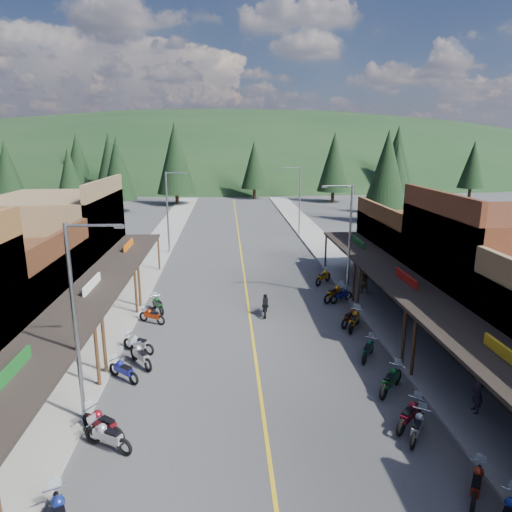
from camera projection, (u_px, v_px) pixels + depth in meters
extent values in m
plane|color=#38383A|center=(254.00, 350.00, 24.34)|extent=(220.00, 220.00, 0.00)
cube|color=gold|center=(242.00, 257.00, 43.69)|extent=(0.15, 90.00, 0.01)
cube|color=gray|center=(150.00, 258.00, 43.13)|extent=(3.40, 94.00, 0.15)
cube|color=gray|center=(331.00, 255.00, 44.21)|extent=(3.40, 94.00, 0.15)
cube|color=black|center=(12.00, 379.00, 15.42)|extent=(3.20, 10.20, 0.18)
cylinder|color=#472D19|center=(97.00, 357.00, 20.23)|extent=(0.16, 0.16, 3.00)
cube|color=#14591E|center=(11.00, 374.00, 15.37)|extent=(0.12, 3.00, 0.70)
cube|color=#3F2111|center=(65.00, 288.00, 24.59)|extent=(0.30, 9.00, 6.20)
cube|color=black|center=(92.00, 290.00, 24.71)|extent=(3.20, 9.00, 0.18)
cylinder|color=#472D19|center=(104.00, 346.00, 21.39)|extent=(0.16, 0.16, 3.00)
cylinder|color=#472D19|center=(136.00, 292.00, 28.94)|extent=(0.16, 0.16, 3.00)
cube|color=silver|center=(92.00, 286.00, 24.66)|extent=(0.12, 3.00, 0.70)
cube|color=brown|center=(55.00, 244.00, 33.54)|extent=(8.00, 10.20, 7.00)
cube|color=brown|center=(108.00, 235.00, 33.64)|extent=(0.30, 10.20, 8.20)
cube|color=black|center=(129.00, 249.00, 34.00)|extent=(3.20, 10.20, 0.18)
cylinder|color=#472D19|center=(139.00, 286.00, 30.10)|extent=(0.16, 0.16, 3.00)
cylinder|color=#472D19|center=(159.00, 254.00, 38.81)|extent=(0.16, 0.16, 3.00)
cube|color=#CC590C|center=(129.00, 246.00, 33.95)|extent=(0.12, 3.00, 0.70)
cube|color=black|center=(507.00, 363.00, 16.50)|extent=(3.20, 10.20, 0.18)
cylinder|color=#472D19|center=(414.00, 348.00, 21.13)|extent=(0.16, 0.16, 3.00)
cube|color=gold|center=(508.00, 358.00, 16.45)|extent=(0.12, 3.00, 0.70)
cube|color=#562B19|center=(497.00, 273.00, 26.00)|extent=(8.00, 9.00, 7.00)
cube|color=#562B19|center=(432.00, 264.00, 25.61)|extent=(0.30, 9.00, 8.20)
cube|color=black|center=(406.00, 283.00, 25.79)|extent=(3.20, 9.00, 0.18)
cylinder|color=#472D19|center=(404.00, 337.00, 22.29)|extent=(0.16, 0.16, 3.00)
cylinder|color=#472D19|center=(359.00, 288.00, 29.84)|extent=(0.16, 0.16, 3.00)
cube|color=#B2140F|center=(406.00, 280.00, 25.74)|extent=(0.12, 3.00, 0.70)
cube|color=#4C2D16|center=(425.00, 251.00, 35.53)|extent=(8.00, 10.20, 5.00)
cube|color=#4C2D16|center=(377.00, 244.00, 35.15)|extent=(0.30, 10.20, 6.20)
cube|color=black|center=(358.00, 246.00, 35.08)|extent=(3.20, 10.20, 0.18)
cylinder|color=#472D19|center=(354.00, 282.00, 31.00)|extent=(0.16, 0.16, 3.00)
cylinder|color=#472D19|center=(326.00, 251.00, 39.71)|extent=(0.16, 0.16, 3.00)
cube|color=#14591E|center=(358.00, 243.00, 35.03)|extent=(0.12, 3.00, 0.70)
cylinder|color=gray|center=(75.00, 328.00, 17.11)|extent=(0.16, 0.16, 8.00)
cylinder|color=gray|center=(94.00, 225.00, 16.22)|extent=(2.00, 0.10, 0.10)
cube|color=gray|center=(119.00, 227.00, 16.29)|extent=(0.35, 0.18, 0.12)
cylinder|color=gray|center=(168.00, 214.00, 44.20)|extent=(0.16, 0.16, 8.00)
cylinder|color=gray|center=(176.00, 173.00, 43.31)|extent=(2.00, 0.10, 0.10)
cube|color=gray|center=(186.00, 173.00, 43.38)|extent=(0.35, 0.18, 0.12)
cylinder|color=gray|center=(350.00, 243.00, 31.54)|extent=(0.16, 0.16, 8.00)
cylinder|color=gray|center=(338.00, 186.00, 30.53)|extent=(2.00, 0.10, 0.10)
cube|color=gray|center=(324.00, 187.00, 30.48)|extent=(0.35, 0.18, 0.12)
cylinder|color=gray|center=(300.00, 202.00, 52.83)|extent=(0.16, 0.16, 8.00)
cylinder|color=gray|center=(292.00, 168.00, 51.82)|extent=(2.00, 0.10, 0.10)
cube|color=gray|center=(284.00, 168.00, 51.77)|extent=(0.35, 0.18, 0.12)
ellipsoid|color=black|center=(230.00, 174.00, 154.97)|extent=(310.00, 140.00, 60.00)
cylinder|color=black|center=(11.00, 198.00, 81.59)|extent=(0.60, 0.60, 2.00)
cone|color=black|center=(7.00, 167.00, 80.25)|extent=(5.04, 5.04, 9.00)
cylinder|color=black|center=(112.00, 192.00, 90.33)|extent=(0.60, 0.60, 2.00)
cone|color=black|center=(110.00, 160.00, 88.81)|extent=(5.88, 5.88, 10.50)
cylinder|color=black|center=(177.00, 199.00, 79.59)|extent=(0.60, 0.60, 2.00)
cone|color=black|center=(175.00, 158.00, 77.88)|extent=(6.72, 6.72, 12.00)
cylinder|color=black|center=(254.00, 193.00, 88.21)|extent=(0.60, 0.60, 2.00)
cone|color=black|center=(254.00, 165.00, 86.86)|extent=(5.04, 5.04, 9.00)
cylinder|color=black|center=(333.00, 197.00, 83.27)|extent=(0.60, 0.60, 2.00)
cone|color=black|center=(334.00, 162.00, 81.75)|extent=(5.88, 5.88, 10.50)
cylinder|color=black|center=(395.00, 189.00, 95.88)|extent=(0.60, 0.60, 2.00)
cone|color=black|center=(397.00, 155.00, 94.17)|extent=(6.72, 6.72, 12.00)
cylinder|color=black|center=(470.00, 193.00, 88.89)|extent=(0.60, 0.60, 2.00)
cone|color=black|center=(473.00, 164.00, 87.55)|extent=(5.04, 5.04, 9.00)
cylinder|color=black|center=(80.00, 189.00, 95.64)|extent=(0.60, 0.60, 2.00)
cone|color=black|center=(78.00, 159.00, 94.11)|extent=(5.88, 5.88, 10.50)
cylinder|color=black|center=(74.00, 216.00, 61.43)|extent=(0.60, 0.60, 2.00)
cone|color=black|center=(70.00, 179.00, 60.21)|extent=(4.48, 4.48, 8.00)
cylinder|color=black|center=(394.00, 208.00, 69.13)|extent=(0.60, 0.60, 2.00)
cone|color=black|center=(397.00, 172.00, 67.81)|extent=(4.93, 4.93, 8.80)
cylinder|color=black|center=(120.00, 206.00, 71.35)|extent=(0.60, 0.60, 2.00)
cone|color=black|center=(118.00, 168.00, 69.94)|extent=(5.38, 5.38, 9.60)
cylinder|color=black|center=(384.00, 215.00, 62.11)|extent=(0.60, 0.60, 2.00)
cone|color=black|center=(387.00, 169.00, 60.60)|extent=(5.82, 5.82, 10.40)
imported|color=#261F2F|center=(477.00, 392.00, 18.29)|extent=(0.51, 0.70, 1.76)
imported|color=brown|center=(363.00, 280.00, 32.80)|extent=(0.95, 0.58, 1.90)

